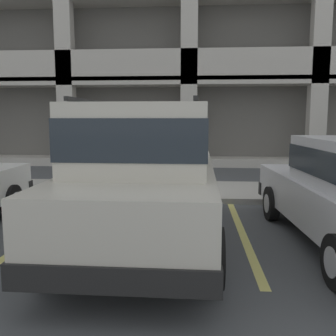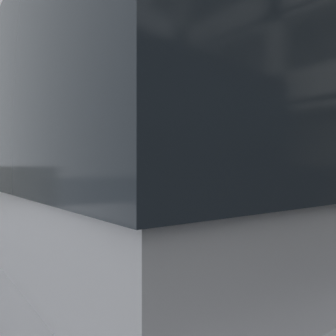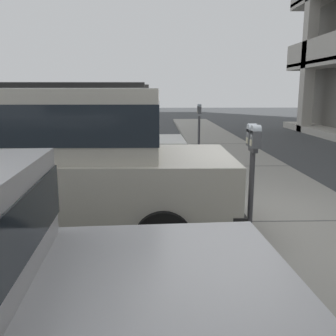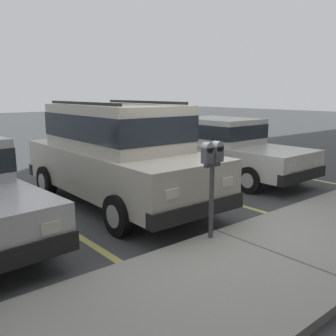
% 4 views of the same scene
% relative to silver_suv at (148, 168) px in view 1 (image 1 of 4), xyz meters
% --- Properties ---
extents(ground_plane, '(80.00, 80.00, 0.10)m').
position_rel_silver_suv_xyz_m(ground_plane, '(-0.18, 2.30, -1.14)').
color(ground_plane, '#444749').
extents(sidewalk, '(40.00, 2.20, 0.12)m').
position_rel_silver_suv_xyz_m(sidewalk, '(-0.18, 3.60, -1.03)').
color(sidewalk, '#9E9B93').
rests_on(sidewalk, ground_plane).
extents(parking_stall_lines, '(12.98, 4.80, 0.01)m').
position_rel_silver_suv_xyz_m(parking_stall_lines, '(1.43, 0.90, -1.08)').
color(parking_stall_lines, '#DBD16B').
rests_on(parking_stall_lines, ground_plane).
extents(silver_suv, '(2.06, 4.80, 2.03)m').
position_rel_silver_suv_xyz_m(silver_suv, '(0.00, 0.00, 0.00)').
color(silver_suv, beige).
rests_on(silver_suv, ground_plane).
extents(parking_meter_near, '(0.35, 0.12, 1.41)m').
position_rel_silver_suv_xyz_m(parking_meter_near, '(0.09, 2.65, 0.08)').
color(parking_meter_near, '#47474C').
rests_on(parking_meter_near, sidewalk).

